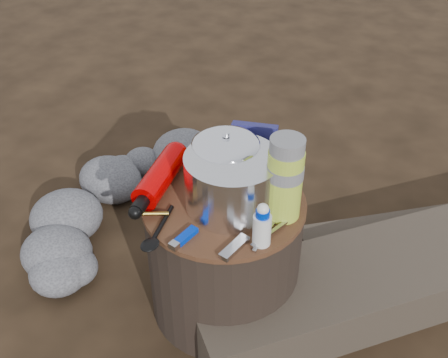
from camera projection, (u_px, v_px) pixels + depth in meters
The scene contains 15 objects.
ground at pixel (224, 301), 1.68m from camera, with size 60.00×60.00×0.00m, color black.
stump at pixel (224, 255), 1.56m from camera, with size 0.44×0.44×0.41m, color black.
rock_ring at pixel (129, 199), 1.96m from camera, with size 0.38×0.84×0.17m, color #56565B, non-canonical shape.
foil_windscreen at pixel (232, 182), 1.39m from camera, with size 0.25×0.25×0.15m, color silver.
camping_pot at pixel (226, 164), 1.43m from camera, with size 0.18×0.18×0.18m, color white.
fuel_bottle at pixel (160, 176), 1.47m from camera, with size 0.07×0.30×0.07m, color #D70001, non-canonical shape.
thermos at pixel (285, 179), 1.33m from camera, with size 0.09×0.09×0.23m, color #B5D137.
travel_mug at pixel (278, 169), 1.47m from camera, with size 0.07×0.07×0.10m, color black.
stuff_sack at pixel (221, 147), 1.56m from camera, with size 0.15×0.13×0.11m, color #CF9611.
food_pouch at pixel (253, 151), 1.49m from camera, with size 0.13×0.03×0.16m, color navy.
lighter at pixel (186, 236), 1.32m from camera, with size 0.02×0.09×0.02m, color #0028BB.
multitool at pixel (234, 247), 1.29m from camera, with size 0.03×0.09×0.01m, color #A7A7AC.
pot_grabber at pixel (265, 234), 1.33m from camera, with size 0.03×0.13×0.01m, color #A7A7AC, non-canonical shape.
spork at pixel (162, 224), 1.36m from camera, with size 0.04×0.17×0.01m, color black, non-canonical shape.
squeeze_bottle at pixel (262, 226), 1.28m from camera, with size 0.05×0.05×0.11m, color white.
Camera 1 is at (0.54, -0.98, 1.31)m, focal length 42.96 mm.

